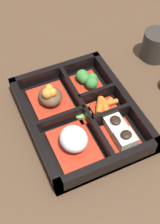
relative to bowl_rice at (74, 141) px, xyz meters
name	(u,v)px	position (x,y,z in m)	size (l,w,h in m)	color
ground_plane	(80,120)	(0.06, -0.04, -0.03)	(3.00, 3.00, 0.00)	#4C3523
bento_base	(80,118)	(0.06, -0.04, -0.02)	(0.27, 0.21, 0.01)	black
bento_rim	(81,113)	(0.06, -0.04, -0.01)	(0.27, 0.21, 0.04)	black
bowl_rice	(74,141)	(0.00, 0.00, 0.00)	(0.10, 0.08, 0.04)	#B22D19
bowl_stew	(50,97)	(0.12, 0.00, 0.00)	(0.10, 0.08, 0.05)	#B22D19
bowl_tofu	(120,132)	(-0.02, -0.09, -0.01)	(0.08, 0.06, 0.03)	#B22D19
bowl_carrots	(104,107)	(0.06, -0.09, -0.01)	(0.05, 0.06, 0.02)	#B22D19
bowl_greens	(87,80)	(0.13, -0.09, 0.00)	(0.07, 0.06, 0.03)	#B22D19
bowl_pickles	(84,115)	(0.05, -0.05, -0.01)	(0.04, 0.04, 0.01)	#B22D19
tea_cup	(156,45)	(0.16, -0.28, 0.01)	(0.06, 0.06, 0.07)	#2D2823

